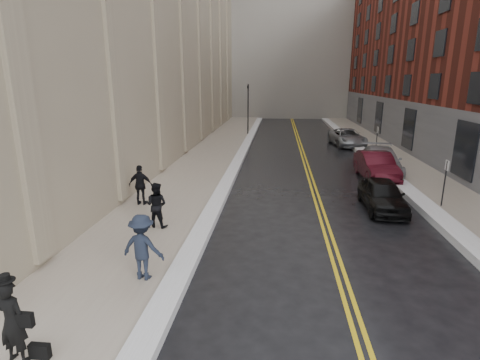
% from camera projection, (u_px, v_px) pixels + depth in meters
% --- Properties ---
extents(ground, '(160.00, 160.00, 0.00)m').
position_uv_depth(ground, '(253.00, 299.00, 9.89)').
color(ground, black).
rests_on(ground, ground).
extents(sidewalk_left, '(4.00, 64.00, 0.15)m').
position_uv_depth(sidewalk_left, '(204.00, 163.00, 25.68)').
color(sidewalk_left, gray).
rests_on(sidewalk_left, ground).
extents(sidewalk_right, '(3.00, 64.00, 0.15)m').
position_uv_depth(sidewalk_right, '(408.00, 168.00, 24.36)').
color(sidewalk_right, gray).
rests_on(sidewalk_right, ground).
extents(lane_stripe_a, '(0.12, 64.00, 0.01)m').
position_uv_depth(lane_stripe_a, '(305.00, 166.00, 25.03)').
color(lane_stripe_a, gold).
rests_on(lane_stripe_a, ground).
extents(lane_stripe_b, '(0.12, 64.00, 0.01)m').
position_uv_depth(lane_stripe_b, '(309.00, 166.00, 25.00)').
color(lane_stripe_b, gold).
rests_on(lane_stripe_b, ground).
extents(snow_ridge_left, '(0.70, 60.80, 0.26)m').
position_uv_depth(snow_ridge_left, '(237.00, 163.00, 25.44)').
color(snow_ridge_left, white).
rests_on(snow_ridge_left, ground).
extents(snow_ridge_right, '(0.85, 60.80, 0.30)m').
position_uv_depth(snow_ridge_right, '(379.00, 166.00, 24.52)').
color(snow_ridge_right, white).
rests_on(snow_ridge_right, ground).
extents(traffic_signal, '(0.18, 0.15, 5.20)m').
position_uv_depth(traffic_signal, '(248.00, 105.00, 38.17)').
color(traffic_signal, black).
rests_on(traffic_signal, ground).
extents(parking_sign_near, '(0.06, 0.35, 2.23)m').
position_uv_depth(parking_sign_near, '(445.00, 180.00, 16.45)').
color(parking_sign_near, black).
rests_on(parking_sign_near, ground).
extents(parking_sign_far, '(0.06, 0.35, 2.23)m').
position_uv_depth(parking_sign_far, '(377.00, 139.00, 27.98)').
color(parking_sign_far, black).
rests_on(parking_sign_far, ground).
extents(car_black, '(1.63, 4.01, 1.36)m').
position_uv_depth(car_black, '(382.00, 195.00, 16.55)').
color(car_black, black).
rests_on(car_black, ground).
extents(car_maroon, '(1.77, 4.76, 1.55)m').
position_uv_depth(car_maroon, '(376.00, 166.00, 21.70)').
color(car_maroon, '#3F0B14').
rests_on(car_maroon, ground).
extents(car_silver_near, '(2.90, 5.73, 1.59)m').
position_uv_depth(car_silver_near, '(380.00, 161.00, 22.84)').
color(car_silver_near, '#B1B4B9').
rests_on(car_silver_near, ground).
extents(car_silver_far, '(2.96, 5.47, 1.46)m').
position_uv_depth(car_silver_far, '(347.00, 137.00, 32.76)').
color(car_silver_far, gray).
rests_on(car_silver_far, ground).
extents(pedestrian_main, '(0.69, 0.50, 1.77)m').
position_uv_depth(pedestrian_main, '(12.00, 322.00, 7.30)').
color(pedestrian_main, black).
rests_on(pedestrian_main, sidewalk_left).
extents(pedestrian_a, '(0.95, 0.80, 1.74)m').
position_uv_depth(pedestrian_a, '(156.00, 205.00, 14.17)').
color(pedestrian_a, black).
rests_on(pedestrian_a, sidewalk_left).
extents(pedestrian_b, '(1.33, 0.90, 1.90)m').
position_uv_depth(pedestrian_b, '(143.00, 247.00, 10.41)').
color(pedestrian_b, '#1B2231').
rests_on(pedestrian_b, sidewalk_left).
extents(pedestrian_c, '(1.08, 0.48, 1.81)m').
position_uv_depth(pedestrian_c, '(141.00, 185.00, 16.70)').
color(pedestrian_c, black).
rests_on(pedestrian_c, sidewalk_left).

